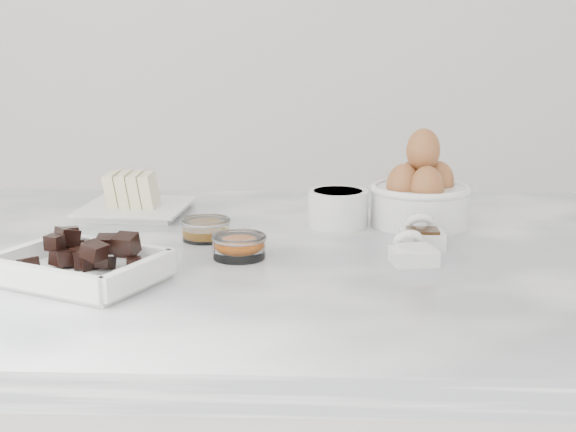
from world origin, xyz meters
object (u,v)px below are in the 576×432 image
object	(u,v)px
zest_bowl	(239,245)
sugar_ramekin	(338,207)
honey_bowl	(206,229)
vanilla_spoon	(422,235)
chocolate_dish	(81,264)
salt_spoon	(412,252)
butter_plate	(133,199)
egg_bowl	(420,194)

from	to	relation	value
zest_bowl	sugar_ramekin	bearing A→B (deg)	53.61
honey_bowl	vanilla_spoon	xyz separation A→B (m)	(0.30, -0.02, -0.00)
chocolate_dish	salt_spoon	world-z (taller)	chocolate_dish
butter_plate	zest_bowl	world-z (taller)	butter_plate
chocolate_dish	vanilla_spoon	xyz separation A→B (m)	(0.42, 0.17, -0.01)
butter_plate	sugar_ramekin	size ratio (longest dim) A/B	1.94
butter_plate	zest_bowl	xyz separation A→B (m)	(0.19, -0.25, -0.01)
chocolate_dish	zest_bowl	world-z (taller)	chocolate_dish
zest_bowl	honey_bowl	bearing A→B (deg)	121.40
sugar_ramekin	honey_bowl	size ratio (longest dim) A/B	1.28
sugar_ramekin	chocolate_dish	bearing A→B (deg)	-137.43
honey_bowl	zest_bowl	distance (m)	0.11
honey_bowl	salt_spoon	distance (m)	0.30
chocolate_dish	egg_bowl	world-z (taller)	egg_bowl
butter_plate	sugar_ramekin	distance (m)	0.33
chocolate_dish	sugar_ramekin	distance (m)	0.42
egg_bowl	salt_spoon	size ratio (longest dim) A/B	2.05
vanilla_spoon	salt_spoon	xyz separation A→B (m)	(-0.02, -0.08, -0.00)
chocolate_dish	vanilla_spoon	size ratio (longest dim) A/B	3.17
chocolate_dish	sugar_ramekin	bearing A→B (deg)	42.57
butter_plate	zest_bowl	bearing A→B (deg)	-51.97
honey_bowl	chocolate_dish	bearing A→B (deg)	-121.64
sugar_ramekin	zest_bowl	size ratio (longest dim) A/B	1.26
chocolate_dish	honey_bowl	xyz separation A→B (m)	(0.12, 0.20, -0.01)
butter_plate	salt_spoon	size ratio (longest dim) A/B	2.37
salt_spoon	egg_bowl	bearing A→B (deg)	80.43
chocolate_dish	honey_bowl	distance (m)	0.23
zest_bowl	butter_plate	bearing A→B (deg)	128.03
egg_bowl	chocolate_dish	bearing A→B (deg)	-145.59
honey_bowl	salt_spoon	bearing A→B (deg)	-20.38
chocolate_dish	honey_bowl	world-z (taller)	chocolate_dish
chocolate_dish	butter_plate	distance (m)	0.35
egg_bowl	vanilla_spoon	distance (m)	0.13
egg_bowl	zest_bowl	world-z (taller)	egg_bowl
egg_bowl	honey_bowl	xyz separation A→B (m)	(-0.31, -0.10, -0.03)
chocolate_dish	salt_spoon	size ratio (longest dim) A/B	3.01
butter_plate	vanilla_spoon	bearing A→B (deg)	-22.22
zest_bowl	vanilla_spoon	size ratio (longest dim) A/B	1.02
egg_bowl	zest_bowl	distance (m)	0.32
egg_bowl	salt_spoon	xyz separation A→B (m)	(-0.03, -0.20, -0.03)
sugar_ramekin	vanilla_spoon	world-z (taller)	sugar_ramekin
zest_bowl	salt_spoon	bearing A→B (deg)	-3.01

